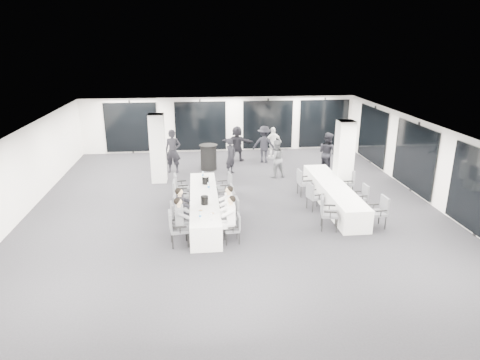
{
  "coord_description": "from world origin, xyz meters",
  "views": [
    {
      "loc": [
        -1.23,
        -13.85,
        5.63
      ],
      "look_at": [
        0.19,
        -0.2,
        1.07
      ],
      "focal_mm": 32.0,
      "sensor_mm": 36.0,
      "label": 1
    }
  ],
  "objects_px": {
    "chair_side_right_near": "(380,210)",
    "standing_guest_f": "(237,141)",
    "standing_guest_b": "(276,156)",
    "standing_guest_h": "(328,150)",
    "chair_side_left_near": "(327,211)",
    "ice_bucket_far": "(205,180)",
    "cocktail_table": "(209,157)",
    "chair_main_left_fourth": "(179,193)",
    "standing_guest_a": "(231,154)",
    "chair_side_left_mid": "(313,195)",
    "chair_main_left_near": "(176,226)",
    "banquet_table_main": "(204,206)",
    "chair_side_left_far": "(303,181)",
    "chair_side_right_mid": "(362,196)",
    "chair_main_right_far": "(226,185)",
    "chair_main_left_far": "(180,186)",
    "chair_main_right_near": "(234,226)",
    "chair_main_right_fourth": "(228,196)",
    "chair_side_right_far": "(348,181)",
    "banquet_table_side": "(333,195)",
    "standing_guest_c": "(264,142)",
    "chair_main_left_second": "(177,216)",
    "chair_main_left_mid": "(179,206)",
    "standing_guest_g": "(173,149)",
    "chair_main_right_second": "(232,212)",
    "ice_bucket_near": "(205,200)"
  },
  "relations": [
    {
      "from": "chair_main_left_far",
      "to": "standing_guest_b",
      "type": "height_order",
      "value": "standing_guest_b"
    },
    {
      "from": "chair_main_right_far",
      "to": "chair_side_left_mid",
      "type": "height_order",
      "value": "chair_main_right_far"
    },
    {
      "from": "chair_main_left_near",
      "to": "chair_side_left_far",
      "type": "relative_size",
      "value": 1.03
    },
    {
      "from": "chair_main_left_far",
      "to": "standing_guest_c",
      "type": "distance_m",
      "value": 6.09
    },
    {
      "from": "banquet_table_main",
      "to": "cocktail_table",
      "type": "height_order",
      "value": "cocktail_table"
    },
    {
      "from": "standing_guest_b",
      "to": "standing_guest_h",
      "type": "height_order",
      "value": "standing_guest_h"
    },
    {
      "from": "standing_guest_f",
      "to": "cocktail_table",
      "type": "bearing_deg",
      "value": 59.01
    },
    {
      "from": "standing_guest_c",
      "to": "chair_main_left_far",
      "type": "bearing_deg",
      "value": 70.88
    },
    {
      "from": "cocktail_table",
      "to": "standing_guest_h",
      "type": "bearing_deg",
      "value": -12.34
    },
    {
      "from": "standing_guest_c",
      "to": "standing_guest_a",
      "type": "bearing_deg",
      "value": 63.73
    },
    {
      "from": "chair_side_right_near",
      "to": "standing_guest_f",
      "type": "distance_m",
      "value": 8.89
    },
    {
      "from": "chair_main_right_near",
      "to": "standing_guest_g",
      "type": "bearing_deg",
      "value": 12.1
    },
    {
      "from": "standing_guest_h",
      "to": "ice_bucket_far",
      "type": "height_order",
      "value": "standing_guest_h"
    },
    {
      "from": "chair_main_right_second",
      "to": "standing_guest_h",
      "type": "bearing_deg",
      "value": -43.06
    },
    {
      "from": "chair_main_right_near",
      "to": "chair_main_right_second",
      "type": "xyz_separation_m",
      "value": [
        0.02,
        0.83,
        0.1
      ]
    },
    {
      "from": "chair_main_left_far",
      "to": "chair_side_left_mid",
      "type": "xyz_separation_m",
      "value": [
        4.57,
        -1.39,
        -0.02
      ]
    },
    {
      "from": "chair_main_left_mid",
      "to": "standing_guest_c",
      "type": "height_order",
      "value": "standing_guest_c"
    },
    {
      "from": "chair_main_right_near",
      "to": "chair_main_left_far",
      "type": "bearing_deg",
      "value": 21.06
    },
    {
      "from": "chair_main_left_mid",
      "to": "chair_main_left_far",
      "type": "height_order",
      "value": "chair_main_left_far"
    },
    {
      "from": "chair_main_left_far",
      "to": "banquet_table_main",
      "type": "bearing_deg",
      "value": 19.14
    },
    {
      "from": "standing_guest_b",
      "to": "standing_guest_h",
      "type": "bearing_deg",
      "value": 173.7
    },
    {
      "from": "chair_main_left_far",
      "to": "chair_side_right_near",
      "type": "bearing_deg",
      "value": 56.4
    },
    {
      "from": "chair_main_right_second",
      "to": "chair_side_left_mid",
      "type": "bearing_deg",
      "value": -67.85
    },
    {
      "from": "chair_main_right_fourth",
      "to": "chair_side_right_far",
      "type": "bearing_deg",
      "value": -83.59
    },
    {
      "from": "chair_side_left_mid",
      "to": "chair_main_right_near",
      "type": "bearing_deg",
      "value": -67.91
    },
    {
      "from": "chair_main_left_mid",
      "to": "chair_main_right_far",
      "type": "relative_size",
      "value": 0.85
    },
    {
      "from": "chair_side_left_near",
      "to": "ice_bucket_far",
      "type": "relative_size",
      "value": 3.79
    },
    {
      "from": "chair_main_left_fourth",
      "to": "ice_bucket_far",
      "type": "bearing_deg",
      "value": 116.46
    },
    {
      "from": "chair_main_right_far",
      "to": "standing_guest_a",
      "type": "bearing_deg",
      "value": -15.87
    },
    {
      "from": "chair_main_left_near",
      "to": "chair_main_left_second",
      "type": "bearing_deg",
      "value": 172.13
    },
    {
      "from": "chair_side_left_mid",
      "to": "chair_main_left_near",
      "type": "bearing_deg",
      "value": -78.95
    },
    {
      "from": "chair_main_left_fourth",
      "to": "standing_guest_a",
      "type": "height_order",
      "value": "standing_guest_a"
    },
    {
      "from": "chair_main_left_near",
      "to": "chair_main_left_fourth",
      "type": "height_order",
      "value": "chair_main_left_fourth"
    },
    {
      "from": "standing_guest_g",
      "to": "chair_side_left_far",
      "type": "bearing_deg",
      "value": -27.51
    },
    {
      "from": "ice_bucket_near",
      "to": "ice_bucket_far",
      "type": "height_order",
      "value": "ice_bucket_far"
    },
    {
      "from": "chair_main_left_second",
      "to": "chair_side_left_mid",
      "type": "bearing_deg",
      "value": 97.8
    },
    {
      "from": "chair_main_right_far",
      "to": "standing_guest_c",
      "type": "relative_size",
      "value": 0.51
    },
    {
      "from": "chair_side_left_far",
      "to": "chair_side_right_mid",
      "type": "relative_size",
      "value": 1.12
    },
    {
      "from": "chair_main_left_fourth",
      "to": "chair_main_right_near",
      "type": "bearing_deg",
      "value": 32.41
    },
    {
      "from": "chair_side_right_near",
      "to": "standing_guest_h",
      "type": "height_order",
      "value": "standing_guest_h"
    },
    {
      "from": "chair_main_left_second",
      "to": "ice_bucket_far",
      "type": "height_order",
      "value": "ice_bucket_far"
    },
    {
      "from": "standing_guest_f",
      "to": "banquet_table_main",
      "type": "bearing_deg",
      "value": 91.7
    },
    {
      "from": "cocktail_table",
      "to": "standing_guest_f",
      "type": "bearing_deg",
      "value": 42.77
    },
    {
      "from": "banquet_table_side",
      "to": "ice_bucket_far",
      "type": "distance_m",
      "value": 4.54
    },
    {
      "from": "standing_guest_c",
      "to": "chair_side_left_near",
      "type": "bearing_deg",
      "value": 115.51
    },
    {
      "from": "chair_side_left_mid",
      "to": "chair_side_right_mid",
      "type": "xyz_separation_m",
      "value": [
        1.66,
        -0.14,
        -0.04
      ]
    },
    {
      "from": "chair_main_right_fourth",
      "to": "chair_side_left_far",
      "type": "bearing_deg",
      "value": -73.8
    },
    {
      "from": "banquet_table_side",
      "to": "chair_side_right_near",
      "type": "bearing_deg",
      "value": -67.18
    },
    {
      "from": "chair_main_right_far",
      "to": "standing_guest_h",
      "type": "distance_m",
      "value": 5.41
    },
    {
      "from": "chair_main_left_second",
      "to": "chair_side_right_near",
      "type": "height_order",
      "value": "chair_side_right_near"
    }
  ]
}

